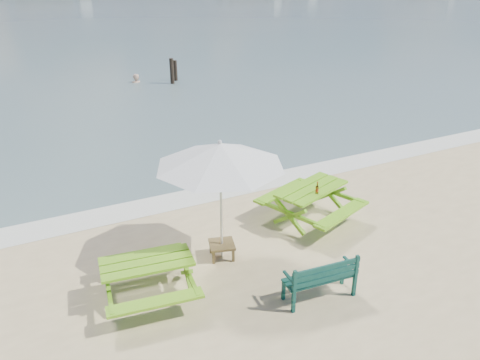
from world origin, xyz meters
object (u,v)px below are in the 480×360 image
picnic_table_left (148,280)px  picnic_table_right (311,205)px  side_table (222,250)px  beer_bottle (317,190)px  swimmer (137,91)px  patio_umbrella (220,155)px  park_bench (319,285)px

picnic_table_left → picnic_table_right: bearing=13.8°
side_table → beer_bottle: size_ratio=2.26×
picnic_table_right → side_table: bearing=-169.7°
beer_bottle → swimmer: bearing=88.2°
picnic_table_right → patio_umbrella: bearing=-169.7°
patio_umbrella → swimmer: bearing=80.2°
picnic_table_right → patio_umbrella: patio_umbrella is taller
picnic_table_left → beer_bottle: (3.87, 0.68, 0.55)m
beer_bottle → park_bench: bearing=-123.7°
park_bench → swimmer: size_ratio=0.74×
park_bench → patio_umbrella: bearing=117.0°
park_bench → beer_bottle: 2.47m
patio_umbrella → beer_bottle: bearing=3.5°
park_bench → swimmer: (1.82, 17.91, -0.67)m
picnic_table_left → swimmer: 17.19m
picnic_table_right → beer_bottle: size_ratio=9.04×
picnic_table_right → swimmer: 15.67m
picnic_table_left → swimmer: bearing=75.3°
picnic_table_right → swimmer: picnic_table_right is taller
picnic_table_right → park_bench: bearing=-121.7°
beer_bottle → swimmer: (0.50, 15.93, -1.33)m
beer_bottle → picnic_table_left: bearing=-170.1°
park_bench → swimmer: 18.02m
park_bench → swimmer: bearing=84.2°
swimmer → beer_bottle: bearing=-91.8°
picnic_table_right → beer_bottle: (-0.08, -0.29, 0.50)m
picnic_table_left → patio_umbrella: bearing=18.7°
park_bench → beer_bottle: beer_bottle is taller
park_bench → patio_umbrella: patio_umbrella is taller
picnic_table_left → park_bench: park_bench is taller
side_table → swimmer: (2.76, 16.06, -0.59)m
picnic_table_left → park_bench: size_ratio=1.44×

